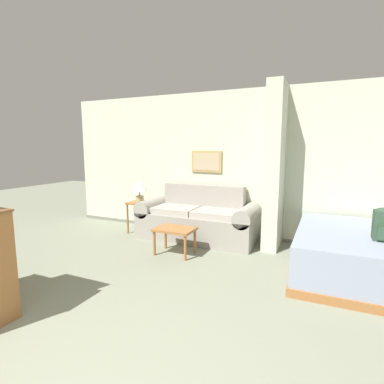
{
  "coord_description": "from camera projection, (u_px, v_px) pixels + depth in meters",
  "views": [
    {
      "loc": [
        1.25,
        -0.78,
        1.61
      ],
      "look_at": [
        -0.3,
        2.64,
        1.05
      ],
      "focal_mm": 28.0,
      "sensor_mm": 36.0,
      "label": 1
    }
  ],
  "objects": [
    {
      "name": "wall_back",
      "position": [
        250.0,
        165.0,
        5.27
      ],
      "size": [
        7.54,
        0.16,
        2.6
      ],
      "color": "beige",
      "rests_on": "ground_plane"
    },
    {
      "name": "couch",
      "position": [
        198.0,
        219.0,
        5.3
      ],
      "size": [
        2.1,
        0.84,
        0.93
      ],
      "color": "gray",
      "rests_on": "ground_plane"
    },
    {
      "name": "bed",
      "position": [
        371.0,
        255.0,
        3.73
      ],
      "size": [
        1.78,
        1.92,
        0.56
      ],
      "color": "#996033",
      "rests_on": "ground_plane"
    },
    {
      "name": "side_table",
      "position": [
        140.0,
        208.0,
        5.67
      ],
      "size": [
        0.4,
        0.4,
        0.59
      ],
      "color": "#996033",
      "rests_on": "ground_plane"
    },
    {
      "name": "coffee_table",
      "position": [
        175.0,
        232.0,
        4.51
      ],
      "size": [
        0.59,
        0.42,
        0.41
      ],
      "color": "#996033",
      "rests_on": "ground_plane"
    },
    {
      "name": "table_lamp",
      "position": [
        139.0,
        187.0,
        5.61
      ],
      "size": [
        0.31,
        0.31,
        0.41
      ],
      "color": "tan",
      "rests_on": "side_table"
    },
    {
      "name": "wall_partition_pillar",
      "position": [
        275.0,
        167.0,
        4.72
      ],
      "size": [
        0.24,
        0.66,
        2.6
      ],
      "color": "beige",
      "rests_on": "ground_plane"
    }
  ]
}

